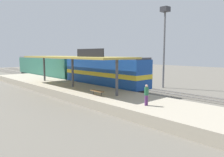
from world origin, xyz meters
TOP-DOWN VIEW (x-y plane):
  - ground_plane at (2.00, 0.00)m, footprint 120.00×120.00m
  - track_near at (0.00, 0.00)m, footprint 3.20×110.00m
  - track_far at (4.60, 0.00)m, footprint 3.20×110.00m
  - platform at (-4.60, 0.00)m, footprint 6.00×44.00m
  - station_canopy at (-4.60, -0.09)m, footprint 5.20×18.00m
  - platform_bench at (-6.00, -6.62)m, footprint 0.44×1.70m
  - locomotive at (0.00, -0.62)m, footprint 2.93×14.43m
  - passenger_carriage_single at (0.00, 17.38)m, footprint 2.90×20.00m
  - freight_car at (4.60, 9.50)m, footprint 2.80×12.00m
  - light_mast at (7.80, -5.12)m, footprint 1.10×1.10m
  - person_waiting at (-5.62, -12.47)m, footprint 0.34×0.34m

SIDE VIEW (x-z plane):
  - ground_plane at x=2.00m, z-range 0.00..0.00m
  - track_near at x=0.00m, z-range -0.05..0.11m
  - track_far at x=4.60m, z-range -0.05..0.11m
  - platform at x=-4.60m, z-range 0.00..0.90m
  - platform_bench at x=-6.00m, z-range 1.09..1.59m
  - person_waiting at x=-5.62m, z-range 1.00..2.71m
  - freight_car at x=4.60m, z-range 0.20..3.74m
  - passenger_carriage_single at x=0.00m, z-range 0.19..4.43m
  - locomotive at x=0.00m, z-range 0.19..4.63m
  - station_canopy at x=-4.60m, z-range 2.18..6.88m
  - light_mast at x=7.80m, z-range 2.55..14.25m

